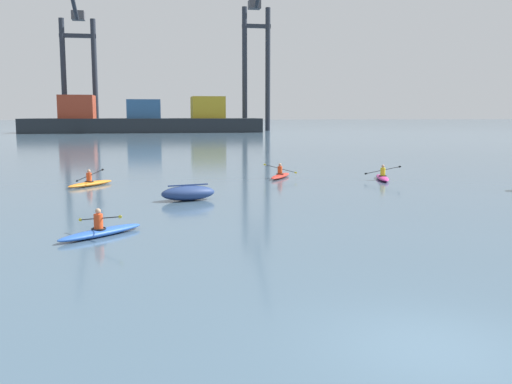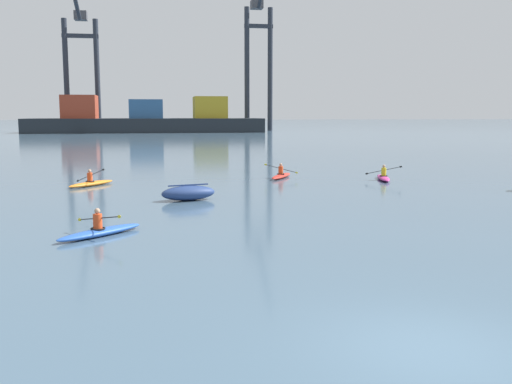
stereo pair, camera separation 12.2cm
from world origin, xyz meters
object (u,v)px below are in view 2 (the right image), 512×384
at_px(container_barge, 146,120).
at_px(kayak_orange, 91,183).
at_px(gantry_crane_west, 80,54).
at_px(kayak_magenta, 383,177).
at_px(kayak_blue, 100,231).
at_px(gantry_crane_west_mid, 259,48).
at_px(kayak_red, 281,175).
at_px(capsized_dinghy, 188,193).

xyz_separation_m(container_barge, kayak_orange, (-1.81, -96.32, -2.54)).
relative_size(gantry_crane_west, kayak_magenta, 9.85).
distance_m(kayak_blue, kayak_magenta, 21.03).
height_order(container_barge, gantry_crane_west_mid, gantry_crane_west_mid).
xyz_separation_m(container_barge, gantry_crane_west, (-14.25, 7.23, 14.76)).
bearing_deg(gantry_crane_west_mid, kayak_red, -99.47).
bearing_deg(kayak_blue, container_barge, 89.97).
bearing_deg(capsized_dinghy, gantry_crane_west, 99.07).
distance_m(gantry_crane_west_mid, kayak_orange, 109.91).
height_order(gantry_crane_west, kayak_red, gantry_crane_west).
distance_m(kayak_orange, kayak_magenta, 17.48).
relative_size(capsized_dinghy, kayak_red, 0.86).
xyz_separation_m(kayak_magenta, kayak_red, (-6.00, 2.14, 0.00)).
bearing_deg(capsized_dinghy, container_barge, 91.84).
bearing_deg(kayak_orange, gantry_crane_west, 96.85).
height_order(kayak_orange, kayak_blue, kayak_orange).
bearing_deg(gantry_crane_west_mid, container_barge, -163.30).
distance_m(gantry_crane_west_mid, kayak_magenta, 106.78).
xyz_separation_m(gantry_crane_west, kayak_blue, (14.19, -117.57, -17.30)).
relative_size(gantry_crane_west_mid, kayak_magenta, 11.76).
distance_m(container_barge, gantry_crane_west_mid, 32.65).
bearing_deg(kayak_red, capsized_dinghy, -126.68).
height_order(capsized_dinghy, kayak_red, kayak_red).
bearing_deg(kayak_orange, gantry_crane_west_mid, 74.71).
relative_size(container_barge, kayak_orange, 16.78).
height_order(container_barge, capsized_dinghy, container_barge).
xyz_separation_m(kayak_orange, kayak_magenta, (17.48, -0.07, 0.00)).
relative_size(gantry_crane_west_mid, kayak_orange, 13.29).
bearing_deg(gantry_crane_west, kayak_orange, -83.15).
distance_m(gantry_crane_west, capsized_dinghy, 112.73).
bearing_deg(kayak_orange, kayak_magenta, -0.21).
height_order(kayak_orange, kayak_red, kayak_orange).
bearing_deg(container_barge, kayak_blue, -90.03).
relative_size(kayak_magenta, kayak_red, 1.06).
height_order(gantry_crane_west, kayak_magenta, gantry_crane_west).
bearing_deg(kayak_blue, gantry_crane_west, 96.88).
distance_m(gantry_crane_west_mid, kayak_red, 105.49).
bearing_deg(kayak_red, kayak_blue, -121.19).
distance_m(gantry_crane_west, gantry_crane_west_mid, 41.04).
bearing_deg(kayak_blue, kayak_magenta, 41.55).
distance_m(capsized_dinghy, kayak_red, 10.66).
relative_size(kayak_orange, kayak_magenta, 0.88).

